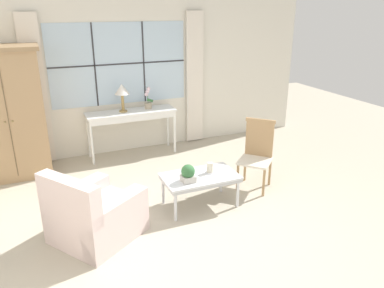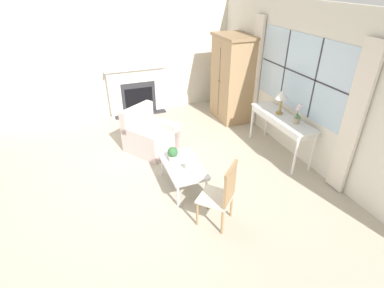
# 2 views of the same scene
# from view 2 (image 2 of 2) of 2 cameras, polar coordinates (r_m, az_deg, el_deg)

# --- Properties ---
(ground_plane) EXTENTS (14.00, 14.00, 0.00)m
(ground_plane) POSITION_cam_2_polar(r_m,az_deg,el_deg) (5.41, -9.00, -6.54)
(ground_plane) COLOR #B2A893
(wall_back_windowed) EXTENTS (7.20, 0.14, 2.80)m
(wall_back_windowed) POSITION_cam_2_polar(r_m,az_deg,el_deg) (6.00, 19.68, 10.83)
(wall_back_windowed) COLOR silver
(wall_back_windowed) RESTS_ON ground_plane
(wall_left) EXTENTS (0.06, 7.20, 2.80)m
(wall_left) POSITION_cam_2_polar(r_m,az_deg,el_deg) (7.68, -10.59, 15.97)
(wall_left) COLOR silver
(wall_left) RESTS_ON ground_plane
(fireplace) EXTENTS (0.34, 1.52, 2.24)m
(fireplace) POSITION_cam_2_polar(r_m,az_deg,el_deg) (7.74, -10.40, 10.87)
(fireplace) COLOR #2D2D33
(fireplace) RESTS_ON ground_plane
(armoire) EXTENTS (1.08, 0.74, 1.99)m
(armoire) POSITION_cam_2_polar(r_m,az_deg,el_deg) (7.32, 7.68, 12.27)
(armoire) COLOR tan
(armoire) RESTS_ON ground_plane
(console_table) EXTENTS (1.55, 0.45, 0.81)m
(console_table) POSITION_cam_2_polar(r_m,az_deg,el_deg) (6.00, 16.76, 4.31)
(console_table) COLOR white
(console_table) RESTS_ON ground_plane
(table_lamp) EXTENTS (0.25, 0.25, 0.48)m
(table_lamp) POSITION_cam_2_polar(r_m,az_deg,el_deg) (5.93, 16.75, 8.79)
(table_lamp) COLOR #9E7F47
(table_lamp) RESTS_ON console_table
(potted_orchid) EXTENTS (0.16, 0.13, 0.39)m
(potted_orchid) POSITION_cam_2_polar(r_m,az_deg,el_deg) (5.70, 19.42, 5.13)
(potted_orchid) COLOR tan
(potted_orchid) RESTS_ON console_table
(armchair_upholstered) EXTENTS (1.18, 1.16, 0.87)m
(armchair_upholstered) POSITION_cam_2_polar(r_m,az_deg,el_deg) (6.13, -7.98, 1.32)
(armchair_upholstered) COLOR beige
(armchair_upholstered) RESTS_ON ground_plane
(side_chair_wooden) EXTENTS (0.62, 0.62, 1.00)m
(side_chair_wooden) POSITION_cam_2_polar(r_m,az_deg,el_deg) (4.18, 5.84, -9.19)
(side_chair_wooden) COLOR beige
(side_chair_wooden) RESTS_ON ground_plane
(coffee_table) EXTENTS (0.98, 0.57, 0.44)m
(coffee_table) POSITION_cam_2_polar(r_m,az_deg,el_deg) (4.95, -1.75, -4.36)
(coffee_table) COLOR silver
(coffee_table) RESTS_ON ground_plane
(potted_plant_small) EXTENTS (0.17, 0.17, 0.23)m
(potted_plant_small) POSITION_cam_2_polar(r_m,az_deg,el_deg) (5.01, -3.69, -1.83)
(potted_plant_small) COLOR #BCB7AD
(potted_plant_small) RESTS_ON coffee_table
(pillar_candle) EXTENTS (0.12, 0.12, 0.16)m
(pillar_candle) POSITION_cam_2_polar(r_m,az_deg,el_deg) (4.77, -0.89, -4.14)
(pillar_candle) COLOR silver
(pillar_candle) RESTS_ON coffee_table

